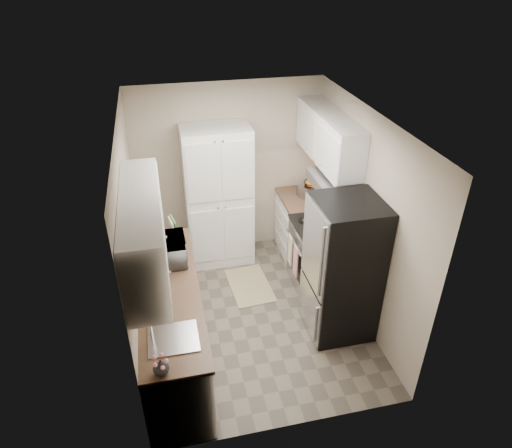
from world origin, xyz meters
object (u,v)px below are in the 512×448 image
microwave (171,250)px  wine_bottle (160,237)px  electric_range (319,255)px  pantry_cabinet (218,197)px  refrigerator (343,269)px  toaster_oven (312,193)px

microwave → wine_bottle: wine_bottle is taller
electric_range → pantry_cabinet: bearing=141.8°
electric_range → refrigerator: bearing=-92.5°
refrigerator → toaster_oven: size_ratio=5.13×
pantry_cabinet → toaster_oven: 1.30m
pantry_cabinet → refrigerator: (1.14, -1.73, -0.15)m
electric_range → wine_bottle: wine_bottle is taller
electric_range → toaster_oven: bearing=81.2°
microwave → refrigerator: bearing=-106.1°
wine_bottle → toaster_oven: size_ratio=0.95×
microwave → pantry_cabinet: bearing=-31.4°
refrigerator → wine_bottle: size_ratio=5.38×
toaster_oven → electric_range: bearing=-120.7°
refrigerator → electric_range: bearing=87.5°
toaster_oven → wine_bottle: bearing=178.8°
pantry_cabinet → refrigerator: pantry_cabinet is taller
pantry_cabinet → microwave: (-0.72, -1.23, 0.05)m
electric_range → toaster_oven: electric_range is taller
pantry_cabinet → wine_bottle: pantry_cabinet is taller
microwave → toaster_oven: bearing=-63.5°
pantry_cabinet → toaster_oven: pantry_cabinet is taller
pantry_cabinet → electric_range: (1.17, -0.93, -0.52)m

